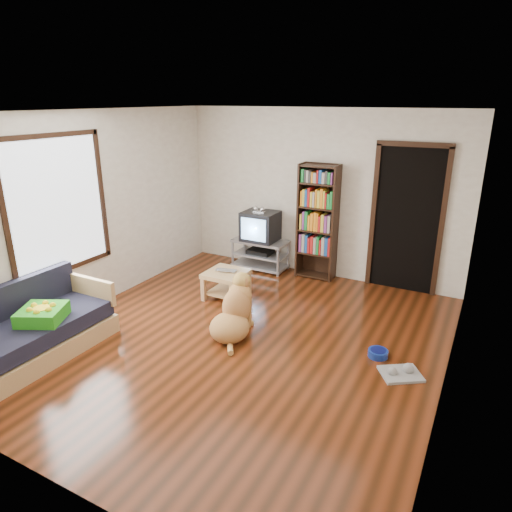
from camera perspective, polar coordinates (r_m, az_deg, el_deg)
The scene contains 18 objects.
ground at distance 5.53m, azimuth -2.01°, elevation -10.43°, with size 5.00×5.00×0.00m, color #612610.
ceiling at distance 4.81m, azimuth -2.39°, elevation 17.60°, with size 5.00×5.00×0.00m, color white.
wall_back at distance 7.22m, azimuth 7.91°, elevation 7.59°, with size 4.50×4.50×0.00m, color silver.
wall_front at distance 3.26m, azimuth -25.05°, elevation -8.84°, with size 4.50×4.50×0.00m, color silver.
wall_left at distance 6.41m, azimuth -19.93°, elevation 5.14°, with size 5.00×5.00×0.00m, color silver.
wall_right at distance 4.39m, azimuth 24.13°, elevation -1.60°, with size 5.00×5.00×0.00m, color silver.
green_cushion at distance 5.54m, azimuth -25.15°, elevation -6.60°, with size 0.45×0.45×0.15m, color green.
laptop at distance 6.44m, azimuth -3.91°, elevation -1.96°, with size 0.30×0.19×0.02m, color #BBBBBF.
dog_bowl at distance 5.36m, azimuth 15.00°, elevation -11.67°, with size 0.22×0.22×0.08m, color navy.
grey_rag at distance 5.12m, azimuth 17.63°, elevation -13.87°, with size 0.40×0.32×0.03m, color gray.
window at distance 6.04m, azimuth -23.50°, elevation 5.85°, with size 0.03×1.46×1.70m.
doorway at distance 6.91m, azimuth 18.35°, elevation 4.72°, with size 1.03×0.05×2.19m.
tv_stand at distance 7.62m, azimuth 0.54°, elevation 0.36°, with size 0.90×0.45×0.50m.
crt_tv at distance 7.50m, azimuth 0.63°, elevation 3.83°, with size 0.55×0.52×0.58m.
bookshelf at distance 7.13m, azimuth 7.73°, elevation 4.97°, with size 0.60×0.30×1.80m.
sofa at distance 5.68m, azimuth -26.38°, elevation -8.77°, with size 0.80×1.80×0.80m.
coffee_table at distance 6.51m, azimuth -3.75°, elevation -2.96°, with size 0.55×0.55×0.40m.
dog at distance 5.54m, azimuth -2.71°, elevation -7.14°, with size 0.50×0.91×0.76m.
Camera 1 is at (2.42, -4.15, 2.74)m, focal length 32.00 mm.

